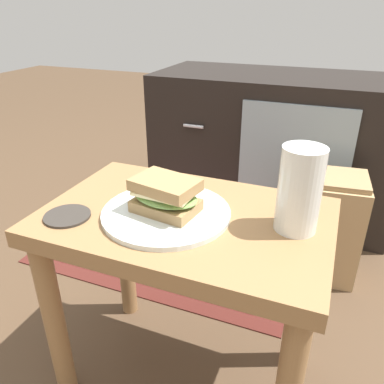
% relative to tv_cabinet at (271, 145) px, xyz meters
% --- Properties ---
extents(ground_plane, '(8.00, 8.00, 0.00)m').
position_rel_tv_cabinet_xyz_m(ground_plane, '(0.00, -0.95, -0.29)').
color(ground_plane, '#4C3826').
extents(side_table, '(0.56, 0.36, 0.46)m').
position_rel_tv_cabinet_xyz_m(side_table, '(0.00, -0.95, 0.08)').
color(side_table, olive).
rests_on(side_table, ground).
extents(tv_cabinet, '(0.96, 0.46, 0.58)m').
position_rel_tv_cabinet_xyz_m(tv_cabinet, '(0.00, 0.00, 0.00)').
color(tv_cabinet, black).
rests_on(tv_cabinet, ground).
extents(area_rug, '(0.93, 0.62, 0.01)m').
position_rel_tv_cabinet_xyz_m(area_rug, '(-0.26, -0.44, -0.29)').
color(area_rug, '#4C1E19').
rests_on(area_rug, ground).
extents(plate, '(0.25, 0.25, 0.01)m').
position_rel_tv_cabinet_xyz_m(plate, '(-0.03, -0.97, 0.17)').
color(plate, silver).
rests_on(plate, side_table).
extents(sandwich_front, '(0.14, 0.11, 0.07)m').
position_rel_tv_cabinet_xyz_m(sandwich_front, '(-0.03, -0.97, 0.21)').
color(sandwich_front, '#9E7A4C').
rests_on(sandwich_front, plate).
extents(beer_glass, '(0.08, 0.08, 0.16)m').
position_rel_tv_cabinet_xyz_m(beer_glass, '(0.21, -0.92, 0.24)').
color(beer_glass, silver).
rests_on(beer_glass, side_table).
extents(coaster, '(0.09, 0.09, 0.01)m').
position_rel_tv_cabinet_xyz_m(coaster, '(-0.20, -1.04, 0.17)').
color(coaster, '#332D28').
rests_on(coaster, side_table).
extents(paper_bag, '(0.25, 0.19, 0.36)m').
position_rel_tv_cabinet_xyz_m(paper_bag, '(0.26, -0.41, -0.11)').
color(paper_bag, tan).
rests_on(paper_bag, ground).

